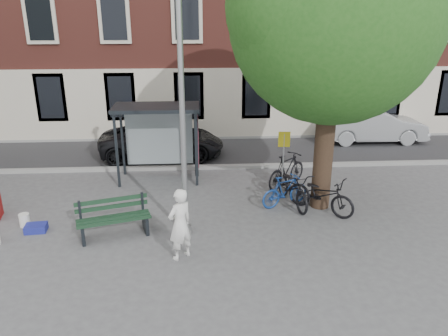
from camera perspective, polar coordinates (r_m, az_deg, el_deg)
name	(u,v)px	position (r m, az deg, el deg)	size (l,w,h in m)	color
ground	(186,234)	(11.79, -4.95, -8.53)	(90.00, 90.00, 0.00)	#4C4C4F
road	(190,152)	(18.24, -4.50, 2.05)	(40.00, 4.00, 0.01)	#28282B
curb_near	(189,167)	(16.33, -4.60, 0.07)	(40.00, 0.25, 0.12)	gray
curb_far	(190,138)	(20.14, -4.43, 3.96)	(40.00, 0.25, 0.12)	gray
lamppost	(183,133)	(10.74, -5.39, 4.63)	(0.28, 0.35, 6.11)	#9EA0A3
tree_right	(337,9)	(12.29, 14.57, 19.42)	(5.76, 5.60, 8.20)	black
bus_shelter	(169,125)	(14.96, -7.19, 5.55)	(2.85, 1.45, 2.62)	#1E2328
painter	(180,224)	(10.33, -5.76, -7.33)	(0.65, 0.43, 1.78)	white
bench	(114,220)	(11.83, -14.20, -6.59)	(1.97, 1.11, 0.97)	#1E2328
bike_a	(321,194)	(13.02, 12.55, -3.39)	(0.73, 2.10, 1.10)	black
bike_b	(285,191)	(13.26, 7.99, -2.96)	(0.46, 1.61, 0.97)	navy
bike_c	(293,187)	(13.34, 8.97, -2.52)	(0.74, 2.14, 1.12)	black
bike_d	(287,170)	(14.66, 8.20, -0.29)	(0.54, 1.92, 1.15)	black
car_dark	(162,141)	(17.63, -8.08, 3.56)	(2.25, 4.88, 1.36)	black
car_silver	(373,125)	(20.62, 18.83, 5.34)	(1.62, 4.63, 1.53)	#A1A4A8
blue_crate	(36,228)	(12.84, -23.34, -7.20)	(0.55, 0.40, 0.20)	navy
bucket_c	(24,220)	(13.23, -24.61, -6.20)	(0.28, 0.28, 0.36)	silver
notice_sign	(284,149)	(13.60, 7.81, 2.50)	(0.36, 0.06, 2.11)	#9EA0A3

